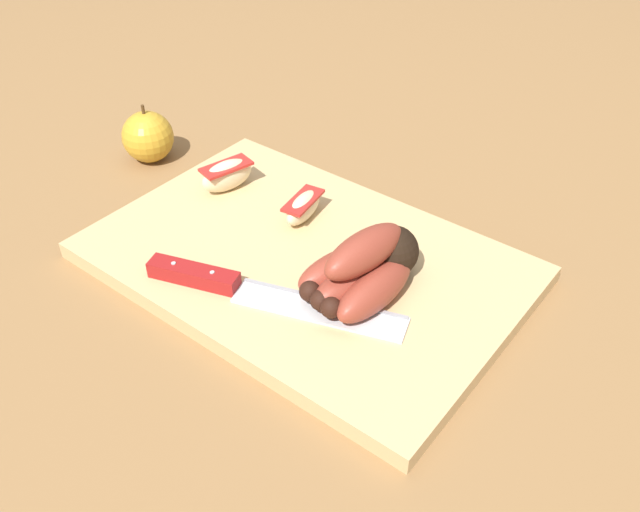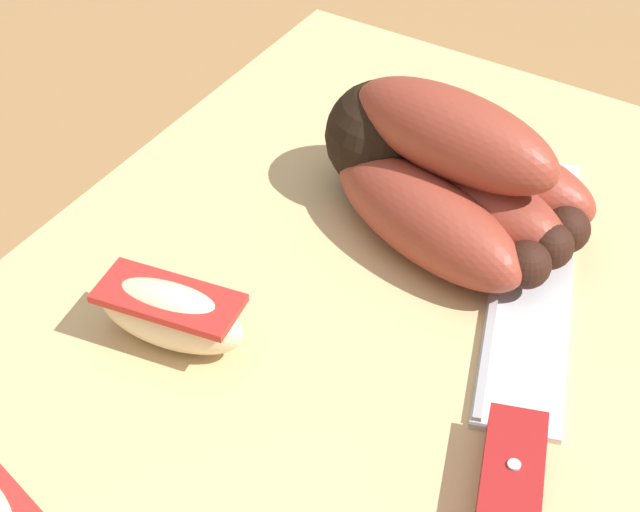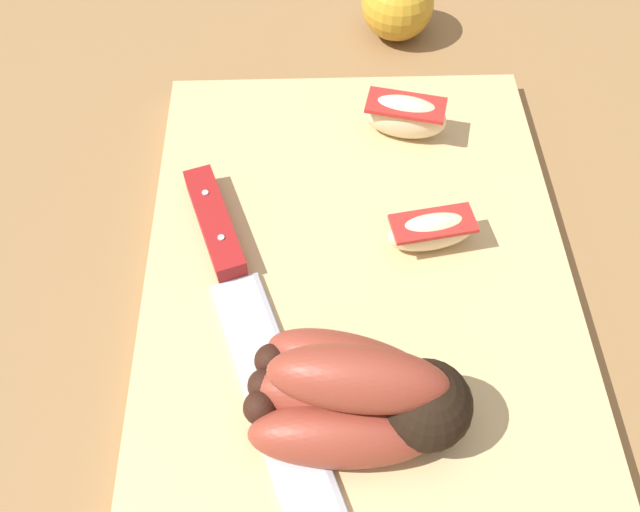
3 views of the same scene
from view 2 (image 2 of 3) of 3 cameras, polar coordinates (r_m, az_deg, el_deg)
ground_plane at (r=0.45m, az=2.75°, el=-6.92°), size 6.00×6.00×0.00m
cutting_board at (r=0.45m, az=0.99°, el=-4.72°), size 0.47×0.31×0.02m
banana_bunch at (r=0.48m, az=7.02°, el=4.53°), size 0.10×0.14×0.07m
chefs_knife at (r=0.40m, az=10.87°, el=-9.53°), size 0.27×0.12×0.02m
apple_wedge_near at (r=0.43m, az=-8.38°, el=-3.24°), size 0.04×0.07×0.03m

